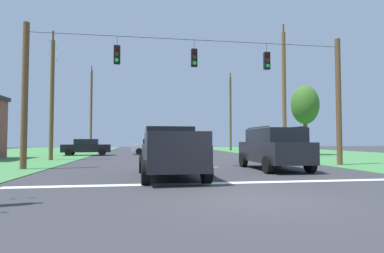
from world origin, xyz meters
TOP-DOWN VIEW (x-y plane):
  - ground_plane at (0.00, 0.00)m, footprint 120.00×120.00m
  - shoulder_grass_right at (15.24, 15.00)m, footprint 16.00×80.00m
  - stop_bar_stripe at (0.00, 2.74)m, footprint 13.77×0.45m
  - lane_dash_0 at (0.00, 8.74)m, footprint 2.50×0.15m
  - lane_dash_1 at (0.00, 15.38)m, footprint 2.50×0.15m
  - lane_dash_2 at (0.00, 20.81)m, footprint 2.50×0.15m
  - lane_dash_3 at (0.00, 30.36)m, footprint 2.50×0.15m
  - lane_dash_4 at (0.00, 35.36)m, footprint 2.50×0.15m
  - overhead_signal_span at (-0.04, 8.79)m, footprint 17.04×0.31m
  - pickup_truck at (-1.64, 4.69)m, footprint 2.44×5.47m
  - suv_black at (3.55, 6.88)m, footprint 2.23×4.81m
  - distant_car_crossing_white at (-1.72, 24.21)m, footprint 4.31×2.05m
  - distant_car_oncoming at (-7.91, 22.54)m, footprint 4.44×2.31m
  - utility_pole_mid_right at (8.90, 16.96)m, footprint 0.32×1.86m
  - utility_pole_far_right at (8.86, 33.22)m, footprint 0.28×1.74m
  - utility_pole_mid_left at (-9.12, 15.73)m, footprint 0.28×1.97m
  - utility_pole_far_left at (-9.41, 33.69)m, footprint 0.28×1.72m
  - tree_roadside_right at (12.37, 19.91)m, footprint 2.57×2.57m

SIDE VIEW (x-z plane):
  - ground_plane at x=0.00m, z-range 0.00..0.00m
  - stop_bar_stripe at x=0.00m, z-range 0.00..0.01m
  - lane_dash_0 at x=0.00m, z-range 0.00..0.01m
  - lane_dash_1 at x=0.00m, z-range 0.00..0.01m
  - lane_dash_2 at x=0.00m, z-range 0.00..0.01m
  - lane_dash_3 at x=0.00m, z-range 0.00..0.01m
  - lane_dash_4 at x=0.00m, z-range 0.00..0.01m
  - shoulder_grass_right at x=15.24m, z-range 0.00..0.03m
  - distant_car_crossing_white at x=-1.72m, z-range 0.03..1.55m
  - distant_car_oncoming at x=-7.91m, z-range 0.03..1.55m
  - pickup_truck at x=-1.64m, z-range -0.01..1.94m
  - suv_black at x=3.55m, z-range 0.03..2.09m
  - overhead_signal_span at x=-0.04m, z-range 0.35..7.59m
  - utility_pole_mid_left at x=-9.12m, z-range -0.03..9.20m
  - tree_roadside_right at x=12.37m, z-range 1.40..7.99m
  - utility_pole_far_right at x=8.86m, z-range -0.02..10.57m
  - utility_pole_mid_right at x=8.90m, z-range -0.21..10.98m
  - utility_pole_far_left at x=-9.41m, z-range -0.02..10.95m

